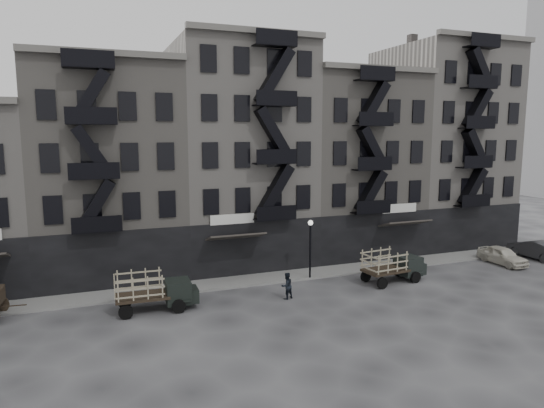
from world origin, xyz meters
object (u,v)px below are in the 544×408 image
object	(u,v)px
stake_truck_east	(393,263)
pedestrian_mid	(287,286)
car_east	(502,255)
stake_truck_west	(154,288)
car_far	(535,249)

from	to	relation	value
stake_truck_east	pedestrian_mid	size ratio (longest dim) A/B	2.86
stake_truck_east	car_east	distance (m)	10.90
stake_truck_west	car_east	bearing A→B (deg)	3.44
stake_truck_east	pedestrian_mid	xyz separation A→B (m)	(-8.24, -0.55, -0.49)
stake_truck_east	pedestrian_mid	distance (m)	8.27
pedestrian_mid	stake_truck_west	bearing A→B (deg)	-24.06
stake_truck_west	car_far	size ratio (longest dim) A/B	1.04
stake_truck_east	car_east	size ratio (longest dim) A/B	1.17
stake_truck_east	pedestrian_mid	bearing A→B (deg)	177.90
car_far	pedestrian_mid	xyz separation A→B (m)	(-23.10, -1.81, 0.08)
car_east	car_far	bearing A→B (deg)	5.62
car_east	pedestrian_mid	distance (m)	19.15
car_east	car_far	world-z (taller)	car_far
car_east	pedestrian_mid	world-z (taller)	pedestrian_mid
stake_truck_east	car_far	distance (m)	14.92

